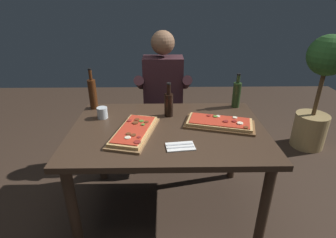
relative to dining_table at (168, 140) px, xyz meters
name	(u,v)px	position (x,y,z in m)	size (l,w,h in m)	color
ground_plane	(168,206)	(0.00, 0.00, -0.64)	(6.40, 6.40, 0.00)	#38281E
dining_table	(168,140)	(0.00, 0.00, 0.00)	(1.40, 0.96, 0.74)	#3D2B1E
pizza_rectangular_front	(220,123)	(0.38, 0.04, 0.12)	(0.55, 0.36, 0.05)	brown
pizza_rectangular_left	(134,131)	(-0.24, -0.08, 0.12)	(0.35, 0.54, 0.05)	olive
wine_bottle_dark	(169,104)	(0.01, 0.22, 0.20)	(0.07, 0.07, 0.27)	black
oil_bottle_amber	(237,94)	(0.59, 0.40, 0.21)	(0.07, 0.07, 0.29)	#233819
vinegar_bottle_green	(93,93)	(-0.62, 0.39, 0.23)	(0.07, 0.07, 0.34)	#47230F
tumbler_near_camera	(102,113)	(-0.51, 0.19, 0.13)	(0.08, 0.08, 0.09)	silver
napkin_cutlery_set	(180,147)	(0.07, -0.26, 0.10)	(0.19, 0.13, 0.01)	white
diner_chair	(163,113)	(-0.04, 0.86, -0.16)	(0.44, 0.44, 0.87)	black
seated_diner	(163,94)	(-0.04, 0.74, 0.10)	(0.53, 0.41, 1.33)	#23232D
potted_plant_corner	(320,89)	(1.65, 0.97, 0.05)	(0.42, 0.42, 1.27)	tan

